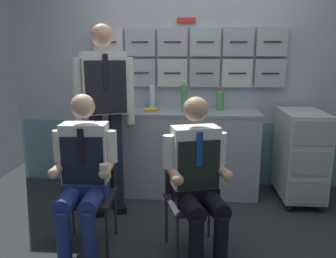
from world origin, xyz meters
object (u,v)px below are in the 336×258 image
object	(u,v)px
service_trolley	(300,154)
folding_chair_left	(90,182)
crew_member_left	(83,170)
water_bottle_clear	(184,97)
crew_member_right	(198,175)
snack_banana	(151,109)
crew_member_standing	(105,103)
folding_chair_right	(192,186)
coffee_cup_white	(121,107)

from	to	relation	value
service_trolley	folding_chair_left	xyz separation A→B (m)	(-1.90, -0.92, 0.00)
folding_chair_left	crew_member_left	distance (m)	0.22
folding_chair_left	water_bottle_clear	xyz separation A→B (m)	(0.72, 1.03, 0.55)
crew_member_right	snack_banana	xyz separation A→B (m)	(-0.48, 1.20, 0.27)
crew_member_standing	service_trolley	bearing A→B (deg)	11.16
folding_chair_left	crew_member_right	world-z (taller)	crew_member_right
folding_chair_left	crew_member_standing	size ratio (longest dim) A/B	0.47
folding_chair_right	service_trolley	bearing A→B (deg)	40.79
coffee_cup_white	water_bottle_clear	bearing A→B (deg)	3.62
service_trolley	crew_member_left	bearing A→B (deg)	-150.33
crew_member_right	folding_chair_left	bearing A→B (deg)	167.69
crew_member_left	service_trolley	bearing A→B (deg)	29.67
water_bottle_clear	coffee_cup_white	distance (m)	0.67
folding_chair_right	crew_member_right	world-z (taller)	crew_member_right
service_trolley	crew_member_right	size ratio (longest dim) A/B	0.78
coffee_cup_white	folding_chair_left	bearing A→B (deg)	-92.99
folding_chair_right	coffee_cup_white	world-z (taller)	coffee_cup_white
folding_chair_right	folding_chair_left	bearing A→B (deg)	177.84
folding_chair_right	crew_member_left	bearing A→B (deg)	-170.62
crew_member_right	crew_member_standing	distance (m)	1.19
crew_member_left	crew_member_right	bearing A→B (deg)	-1.63
crew_member_left	water_bottle_clear	world-z (taller)	water_bottle_clear
folding_chair_right	crew_member_standing	bearing A→B (deg)	144.44
folding_chair_left	crew_member_standing	distance (m)	0.78
folding_chair_left	snack_banana	distance (m)	1.15
folding_chair_left	crew_member_left	world-z (taller)	crew_member_left
folding_chair_left	crew_member_left	size ratio (longest dim) A/B	0.68
crew_member_right	snack_banana	distance (m)	1.32
folding_chair_left	coffee_cup_white	bearing A→B (deg)	87.01
coffee_cup_white	service_trolley	bearing A→B (deg)	-2.32
folding_chair_right	crew_member_standing	distance (m)	1.13
folding_chair_left	water_bottle_clear	bearing A→B (deg)	55.31
folding_chair_left	snack_banana	xyz separation A→B (m)	(0.37, 1.01, 0.42)
folding_chair_left	service_trolley	bearing A→B (deg)	25.74
folding_chair_left	snack_banana	world-z (taller)	snack_banana
crew_member_left	crew_member_right	distance (m)	0.84
crew_member_right	crew_member_standing	world-z (taller)	crew_member_standing
crew_member_left	coffee_cup_white	xyz separation A→B (m)	(0.04, 1.15, 0.29)
crew_member_right	coffee_cup_white	distance (m)	1.45
crew_member_right	folding_chair_right	bearing A→B (deg)	106.73
folding_chair_left	coffee_cup_white	distance (m)	1.09
crew_member_standing	snack_banana	distance (m)	0.61
folding_chair_right	snack_banana	xyz separation A→B (m)	(-0.44, 1.04, 0.42)
crew_member_right	crew_member_standing	bearing A→B (deg)	139.35
crew_member_standing	folding_chair_left	bearing A→B (deg)	-90.32
coffee_cup_white	snack_banana	world-z (taller)	coffee_cup_white
folding_chair_left	water_bottle_clear	distance (m)	1.37
service_trolley	snack_banana	world-z (taller)	snack_banana
crew_member_left	water_bottle_clear	xyz separation A→B (m)	(0.71, 1.20, 0.40)
folding_chair_right	coffee_cup_white	xyz separation A→B (m)	(-0.75, 1.02, 0.44)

